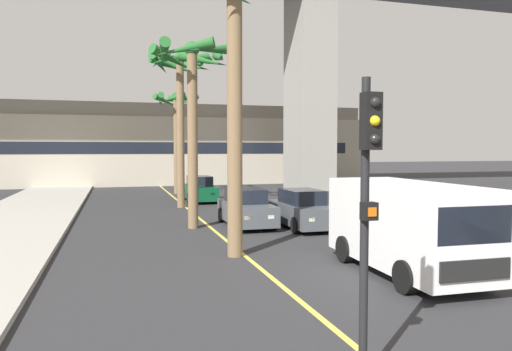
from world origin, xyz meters
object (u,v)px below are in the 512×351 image
car_queue_second (246,209)px  delivery_van (406,225)px  traffic_light_median_near (367,188)px  palm_tree_farthest_median (193,81)px  car_queue_front (303,210)px  palm_tree_near_median (235,33)px  palm_tree_far_median (180,80)px  palm_tree_mid_median (176,113)px  car_queue_third (200,190)px

car_queue_second → delivery_van: 9.03m
traffic_light_median_near → palm_tree_farthest_median: size_ratio=0.56×
car_queue_front → palm_tree_near_median: (-3.96, -4.48, 5.94)m
palm_tree_far_median → palm_tree_mid_median: bearing=84.8°
car_queue_front → car_queue_third: 11.36m
car_queue_front → car_queue_second: (-2.12, 1.10, 0.00)m
palm_tree_far_median → palm_tree_farthest_median: size_ratio=1.13×
car_queue_front → traffic_light_median_near: bearing=-108.0°
car_queue_front → car_queue_third: (-2.40, 11.10, 0.00)m
palm_tree_far_median → car_queue_second: bearing=-76.0°
car_queue_third → palm_tree_far_median: palm_tree_far_median is taller
car_queue_front → traffic_light_median_near: 13.52m
car_queue_second → palm_tree_farthest_median: (-2.24, -0.06, 5.24)m
palm_tree_near_median → car_queue_front: bearing=48.5°
palm_tree_near_median → palm_tree_farthest_median: (-0.41, 5.51, -0.69)m
traffic_light_median_near → palm_tree_mid_median: (0.98, 29.33, 3.10)m
car_queue_front → palm_tree_mid_median: size_ratio=0.56×
traffic_light_median_near → palm_tree_farthest_median: 14.13m
palm_tree_mid_median → car_queue_second: bearing=-86.2°
palm_tree_mid_median → palm_tree_far_median: palm_tree_far_median is taller
car_queue_front → palm_tree_near_median: size_ratio=0.47×
car_queue_third → palm_tree_mid_median: size_ratio=0.57×
traffic_light_median_near → palm_tree_mid_median: 29.51m
palm_tree_farthest_median → palm_tree_near_median: bearing=-85.8°
palm_tree_near_median → palm_tree_mid_median: palm_tree_near_median is taller
delivery_van → palm_tree_farthest_median: (-4.14, 8.74, 4.68)m
car_queue_second → palm_tree_farthest_median: 5.70m
palm_tree_near_median → palm_tree_farthest_median: palm_tree_near_median is taller
car_queue_second → palm_tree_mid_median: (-1.04, 15.52, 5.10)m
car_queue_front → traffic_light_median_near: (-4.14, -12.72, 1.99)m
delivery_van → palm_tree_farthest_median: bearing=115.4°
car_queue_second → delivery_van: size_ratio=0.78×
car_queue_front → palm_tree_far_median: (-3.93, 8.29, 6.26)m
car_queue_second → traffic_light_median_near: bearing=-98.3°
delivery_van → palm_tree_mid_median: (-2.94, 24.32, 4.53)m
car_queue_front → delivery_van: (-0.22, -7.71, 0.57)m
traffic_light_median_near → palm_tree_near_median: 9.14m
car_queue_front → palm_tree_mid_median: palm_tree_mid_median is taller
car_queue_second → car_queue_third: (-0.28, 10.01, 0.00)m
car_queue_front → palm_tree_farthest_median: 6.90m
car_queue_front → palm_tree_mid_median: bearing=100.8°
car_queue_third → palm_tree_mid_median: palm_tree_mid_median is taller
delivery_van → car_queue_front: bearing=88.4°
car_queue_third → palm_tree_far_median: size_ratio=0.49×
car_queue_front → palm_tree_farthest_median: bearing=166.7°
palm_tree_farthest_median → car_queue_second: bearing=1.6°
palm_tree_near_median → palm_tree_far_median: 12.77m
delivery_van → car_queue_third: bearing=96.6°
palm_tree_mid_median → delivery_van: bearing=-83.1°
traffic_light_median_near → palm_tree_far_median: size_ratio=0.49×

